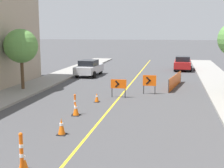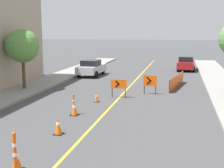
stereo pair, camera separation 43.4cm
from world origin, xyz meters
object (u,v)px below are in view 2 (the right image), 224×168
object	(u,v)px
traffic_cone_fifth	(97,97)
arrow_barricade_primary	(119,85)
traffic_cone_third	(58,126)
street_tree_left_near	(22,46)
parked_car_curb_near	(91,68)
delineator_post_rear	(74,106)
traffic_cone_fourth	(74,109)
traffic_cone_second	(17,160)
arrow_barricade_secondary	(150,81)
parked_car_curb_mid	(186,63)
delineator_post_front	(15,154)

from	to	relation	value
traffic_cone_fifth	arrow_barricade_primary	size ratio (longest dim) A/B	0.48
traffic_cone_third	street_tree_left_near	distance (m)	11.35
parked_car_curb_near	street_tree_left_near	distance (m)	9.28
delineator_post_rear	street_tree_left_near	size ratio (longest dim) A/B	0.25
traffic_cone_fourth	traffic_cone_second	bearing A→B (deg)	-86.67
arrow_barricade_primary	arrow_barricade_secondary	bearing A→B (deg)	37.98
traffic_cone_fourth	traffic_cone_fifth	bearing A→B (deg)	84.27
arrow_barricade_primary	street_tree_left_near	bearing A→B (deg)	171.36
traffic_cone_second	parked_car_curb_mid	world-z (taller)	parked_car_curb_mid
traffic_cone_second	parked_car_curb_mid	bearing A→B (deg)	78.42
arrow_barricade_primary	parked_car_curb_near	distance (m)	10.52
arrow_barricade_secondary	street_tree_left_near	xyz separation A→B (m)	(-9.38, -0.63, 2.41)
arrow_barricade_secondary	street_tree_left_near	distance (m)	9.71
arrow_barricade_primary	arrow_barricade_secondary	xyz separation A→B (m)	(1.94, 1.59, 0.04)
traffic_cone_second	street_tree_left_near	distance (m)	14.40
delineator_post_front	parked_car_curb_near	world-z (taller)	parked_car_curb_near
arrow_barricade_primary	traffic_cone_second	bearing A→B (deg)	-96.42
arrow_barricade_secondary	street_tree_left_near	world-z (taller)	street_tree_left_near
traffic_cone_third	delineator_post_rear	distance (m)	3.29
street_tree_left_near	arrow_barricade_secondary	bearing A→B (deg)	3.83
delineator_post_rear	parked_car_curb_near	size ratio (longest dim) A/B	0.26
parked_car_curb_near	arrow_barricade_primary	bearing A→B (deg)	-60.52
parked_car_curb_near	parked_car_curb_mid	distance (m)	11.21
traffic_cone_third	traffic_cone_fourth	bearing A→B (deg)	96.33
traffic_cone_second	delineator_post_front	distance (m)	0.25
delineator_post_rear	traffic_cone_fourth	bearing A→B (deg)	-61.93
traffic_cone_fourth	parked_car_curb_mid	world-z (taller)	parked_car_curb_mid
delineator_post_front	street_tree_left_near	world-z (taller)	street_tree_left_near
traffic_cone_fifth	delineator_post_rear	bearing A→B (deg)	-97.83
traffic_cone_fifth	arrow_barricade_secondary	xyz separation A→B (m)	(3.04, 3.20, 0.63)
parked_car_curb_near	traffic_cone_fourth	bearing A→B (deg)	-74.08
traffic_cone_fourth	traffic_cone_fifth	world-z (taller)	traffic_cone_fourth
traffic_cone_fifth	delineator_post_rear	distance (m)	3.13
delineator_post_rear	arrow_barricade_secondary	distance (m)	7.20
traffic_cone_fourth	traffic_cone_third	bearing A→B (deg)	-83.67
delineator_post_rear	parked_car_curb_near	bearing A→B (deg)	102.44
traffic_cone_fourth	arrow_barricade_secondary	size ratio (longest dim) A/B	0.52
traffic_cone_second	parked_car_curb_near	size ratio (longest dim) A/B	0.16
traffic_cone_fourth	delineator_post_front	size ratio (longest dim) A/B	0.53
traffic_cone_third	parked_car_curb_mid	distance (m)	24.45
traffic_cone_fifth	street_tree_left_near	size ratio (longest dim) A/B	0.13
traffic_cone_fifth	street_tree_left_near	bearing A→B (deg)	157.89
traffic_cone_second	parked_car_curb_mid	size ratio (longest dim) A/B	0.16
traffic_cone_second	delineator_post_front	xyz separation A→B (m)	(0.00, -0.08, 0.23)
traffic_cone_third	delineator_post_front	xyz separation A→B (m)	(0.05, -3.70, 0.22)
traffic_cone_second	parked_car_curb_mid	xyz separation A→B (m)	(5.61, 27.40, 0.45)
traffic_cone_fifth	parked_car_curb_near	size ratio (longest dim) A/B	0.13
traffic_cone_fourth	arrow_barricade_primary	size ratio (longest dim) A/B	0.57
traffic_cone_second	arrow_barricade_secondary	bearing A→B (deg)	77.25
traffic_cone_third	parked_car_curb_near	world-z (taller)	parked_car_curb_near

